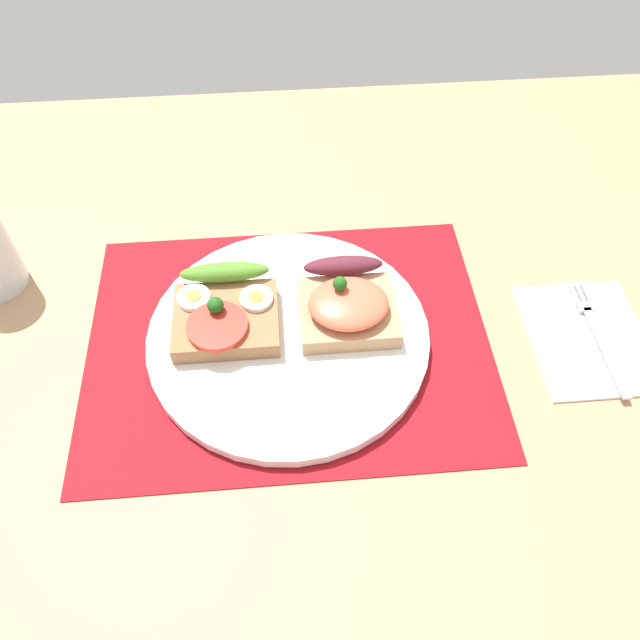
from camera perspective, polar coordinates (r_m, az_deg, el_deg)
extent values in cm
cube|color=tan|center=(63.65, -2.70, -2.74)|extent=(120.00, 90.00, 3.20)
cube|color=maroon|center=(62.23, -2.75, -1.80)|extent=(39.71, 30.36, 0.30)
cylinder|color=white|center=(61.64, -2.78, -1.39)|extent=(27.66, 27.66, 1.18)
cube|color=#9C6A45|center=(61.40, -8.45, 0.00)|extent=(10.14, 8.48, 1.95)
cylinder|color=red|center=(59.42, -9.26, -0.56)|extent=(5.81, 5.81, 0.60)
ellipsoid|color=#4F8A28|center=(63.02, -8.61, 4.36)|extent=(8.92, 2.20, 1.80)
sphere|color=#1E5919|center=(59.65, -9.43, 1.36)|extent=(1.60, 1.60, 1.60)
cylinder|color=white|center=(62.15, -11.35, 2.02)|extent=(3.28, 3.28, 0.50)
cylinder|color=yellow|center=(61.91, -11.40, 2.21)|extent=(1.47, 1.47, 0.16)
cylinder|color=white|center=(61.18, -5.74, 1.97)|extent=(3.28, 3.28, 0.50)
cylinder|color=yellow|center=(60.93, -5.76, 2.18)|extent=(1.47, 1.47, 0.16)
cube|color=tan|center=(61.45, 2.65, 0.71)|extent=(9.46, 8.36, 1.89)
ellipsoid|color=#F46546|center=(59.61, 2.73, 1.52)|extent=(7.76, 6.68, 2.03)
ellipsoid|color=#581F2D|center=(63.04, 2.25, 4.99)|extent=(8.04, 2.20, 1.80)
sphere|color=#1E5919|center=(58.96, 1.94, 3.36)|extent=(1.40, 1.40, 1.40)
cube|color=white|center=(67.74, 23.37, -1.41)|extent=(11.58, 14.10, 0.60)
cube|color=#B7B7BC|center=(66.70, 24.76, -2.60)|extent=(0.80, 10.83, 0.32)
cube|color=#B7B7BC|center=(69.63, 23.21, 1.13)|extent=(1.50, 1.20, 0.32)
cube|color=#B7B7BC|center=(70.47, 22.21, 2.35)|extent=(0.32, 2.80, 0.32)
cube|color=#B7B7BC|center=(70.75, 22.69, 2.38)|extent=(0.32, 2.80, 0.32)
cube|color=#B7B7BC|center=(71.03, 23.16, 2.40)|extent=(0.32, 2.80, 0.32)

